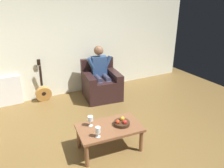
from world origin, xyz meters
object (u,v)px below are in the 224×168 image
object	(u,v)px
person_seated	(101,71)
guitar	(43,92)
wine_glass_near	(90,119)
coffee_table	(109,130)
wine_glass_far	(98,130)
fruit_bowl	(122,123)
armchair	(101,84)

from	to	relation	value
person_seated	guitar	distance (m)	1.41
person_seated	wine_glass_near	world-z (taller)	person_seated
coffee_table	wine_glass_near	xyz separation A→B (m)	(0.24, -0.16, 0.18)
coffee_table	wine_glass_far	size ratio (longest dim) A/B	6.40
coffee_table	fruit_bowl	distance (m)	0.22
armchair	coffee_table	size ratio (longest dim) A/B	0.90
person_seated	guitar	bearing A→B (deg)	-9.37
guitar	fruit_bowl	bearing A→B (deg)	108.83
coffee_table	person_seated	bearing A→B (deg)	-111.00
armchair	wine_glass_near	bearing A→B (deg)	67.53
person_seated	fruit_bowl	xyz separation A→B (m)	(0.51, 1.88, -0.21)
coffee_table	fruit_bowl	world-z (taller)	fruit_bowl
guitar	wine_glass_near	distance (m)	2.12
guitar	fruit_bowl	xyz separation A→B (m)	(-0.77, 2.26, 0.23)
coffee_table	wine_glass_near	world-z (taller)	wine_glass_near
person_seated	guitar	xyz separation A→B (m)	(1.28, -0.38, -0.44)
person_seated	coffee_table	bearing A→B (deg)	76.30
fruit_bowl	person_seated	bearing A→B (deg)	-105.22
wine_glass_far	coffee_table	bearing A→B (deg)	-149.78
person_seated	guitar	world-z (taller)	person_seated
wine_glass_near	guitar	bearing A→B (deg)	-80.86
wine_glass_far	guitar	bearing A→B (deg)	-82.35
wine_glass_near	wine_glass_far	xyz separation A→B (m)	(0.01, 0.31, -0.01)
coffee_table	wine_glass_far	world-z (taller)	wine_glass_far
coffee_table	wine_glass_far	bearing A→B (deg)	30.22
wine_glass_far	fruit_bowl	distance (m)	0.47
armchair	wine_glass_far	distance (m)	2.20
wine_glass_far	armchair	bearing A→B (deg)	-116.03
wine_glass_near	wine_glass_far	distance (m)	0.31
armchair	guitar	world-z (taller)	guitar
armchair	person_seated	distance (m)	0.34
person_seated	wine_glass_far	bearing A→B (deg)	71.50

